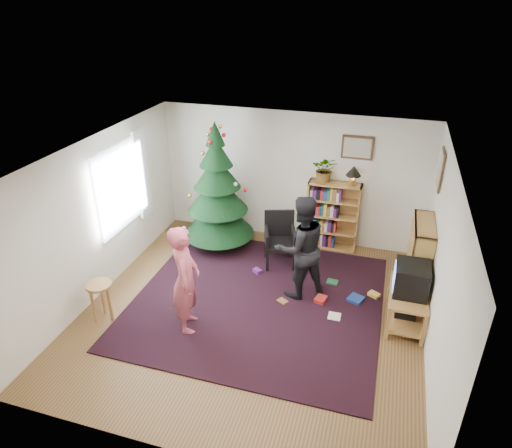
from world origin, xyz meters
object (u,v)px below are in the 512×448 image
(bookshelf_back, at_px, (333,215))
(person_standing, at_px, (185,280))
(picture_back, at_px, (357,148))
(person_by_chair, at_px, (301,248))
(table_lamp, at_px, (354,172))
(stool, at_px, (100,292))
(tv_stand, at_px, (407,304))
(picture_right, at_px, (441,170))
(armchair, at_px, (281,236))
(crt_tv, at_px, (411,279))
(bookshelf_right, at_px, (418,260))
(potted_plant, at_px, (325,169))
(christmas_tree, at_px, (218,197))

(bookshelf_back, relative_size, person_standing, 0.79)
(picture_back, relative_size, person_standing, 0.34)
(picture_back, xyz_separation_m, person_by_chair, (-0.58, -1.80, -1.09))
(picture_back, relative_size, table_lamp, 1.52)
(stool, relative_size, table_lamp, 1.71)
(picture_back, relative_size, tv_stand, 0.57)
(stool, distance_m, person_standing, 1.36)
(picture_right, height_order, armchair, picture_right)
(table_lamp, bearing_deg, picture_back, 85.01)
(stool, bearing_deg, crt_tv, 15.49)
(picture_back, distance_m, person_by_chair, 2.19)
(armchair, height_order, stool, armchair)
(bookshelf_right, bearing_deg, potted_plant, 55.26)
(picture_right, distance_m, armchair, 2.81)
(armchair, distance_m, person_standing, 2.30)
(crt_tv, height_order, stool, crt_tv)
(tv_stand, relative_size, person_standing, 0.59)
(picture_back, relative_size, potted_plant, 1.11)
(picture_right, distance_m, potted_plant, 1.97)
(picture_back, xyz_separation_m, table_lamp, (-0.01, -0.14, -0.41))
(person_by_chair, height_order, potted_plant, potted_plant)
(christmas_tree, distance_m, crt_tv, 3.71)
(christmas_tree, height_order, armchair, christmas_tree)
(bookshelf_back, distance_m, person_standing, 3.35)
(stool, height_order, person_by_chair, person_by_chair)
(bookshelf_back, relative_size, tv_stand, 1.35)
(stool, bearing_deg, tv_stand, 15.48)
(armchair, bearing_deg, person_standing, -130.86)
(person_standing, distance_m, potted_plant, 3.33)
(christmas_tree, bearing_deg, person_by_chair, -32.06)
(bookshelf_right, distance_m, stool, 4.84)
(bookshelf_right, height_order, stool, bookshelf_right)
(table_lamp, bearing_deg, bookshelf_back, 180.00)
(table_lamp, bearing_deg, christmas_tree, -166.88)
(picture_right, xyz_separation_m, christmas_tree, (-3.69, 0.04, -0.95))
(bookshelf_back, relative_size, potted_plant, 2.64)
(person_standing, distance_m, person_by_chair, 1.85)
(tv_stand, bearing_deg, crt_tv, 180.00)
(tv_stand, height_order, crt_tv, crt_tv)
(person_by_chair, bearing_deg, armchair, -96.20)
(tv_stand, height_order, armchair, armchair)
(picture_back, relative_size, picture_right, 0.92)
(picture_right, height_order, person_standing, picture_right)
(bookshelf_back, distance_m, table_lamp, 0.93)
(bookshelf_right, height_order, person_by_chair, person_by_chair)
(tv_stand, bearing_deg, potted_plant, 129.40)
(tv_stand, height_order, person_standing, person_standing)
(christmas_tree, relative_size, table_lamp, 6.67)
(bookshelf_right, xyz_separation_m, crt_tv, (-0.12, -0.75, 0.11))
(picture_right, bearing_deg, bookshelf_back, 160.18)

